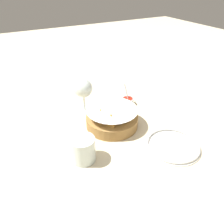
{
  "coord_description": "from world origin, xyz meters",
  "views": [
    {
      "loc": [
        -0.67,
        0.35,
        0.55
      ],
      "look_at": [
        -0.01,
        -0.01,
        0.07
      ],
      "focal_mm": 35.0,
      "sensor_mm": 36.0,
      "label": 1
    }
  ],
  "objects_px": {
    "wine_glass": "(83,89)",
    "side_plate": "(173,145)",
    "beer_mug": "(83,150)",
    "food_basket": "(112,118)",
    "sauce_cup": "(128,101)"
  },
  "relations": [
    {
      "from": "wine_glass",
      "to": "side_plate",
      "type": "bearing_deg",
      "value": -154.7
    },
    {
      "from": "wine_glass",
      "to": "beer_mug",
      "type": "bearing_deg",
      "value": 156.8
    },
    {
      "from": "beer_mug",
      "to": "side_plate",
      "type": "bearing_deg",
      "value": -107.92
    },
    {
      "from": "food_basket",
      "to": "wine_glass",
      "type": "relative_size",
      "value": 1.38
    },
    {
      "from": "food_basket",
      "to": "sauce_cup",
      "type": "height_order",
      "value": "sauce_cup"
    },
    {
      "from": "sauce_cup",
      "to": "side_plate",
      "type": "distance_m",
      "value": 0.34
    },
    {
      "from": "food_basket",
      "to": "side_plate",
      "type": "distance_m",
      "value": 0.27
    },
    {
      "from": "food_basket",
      "to": "wine_glass",
      "type": "xyz_separation_m",
      "value": [
        0.17,
        0.05,
        0.07
      ]
    },
    {
      "from": "sauce_cup",
      "to": "beer_mug",
      "type": "height_order",
      "value": "sauce_cup"
    },
    {
      "from": "food_basket",
      "to": "beer_mug",
      "type": "bearing_deg",
      "value": 124.72
    },
    {
      "from": "wine_glass",
      "to": "side_plate",
      "type": "xyz_separation_m",
      "value": [
        -0.4,
        -0.19,
        -0.1
      ]
    },
    {
      "from": "side_plate",
      "to": "food_basket",
      "type": "bearing_deg",
      "value": 30.86
    },
    {
      "from": "sauce_cup",
      "to": "side_plate",
      "type": "bearing_deg",
      "value": 177.28
    },
    {
      "from": "food_basket",
      "to": "side_plate",
      "type": "height_order",
      "value": "food_basket"
    },
    {
      "from": "beer_mug",
      "to": "sauce_cup",
      "type": "bearing_deg",
      "value": -53.91
    }
  ]
}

